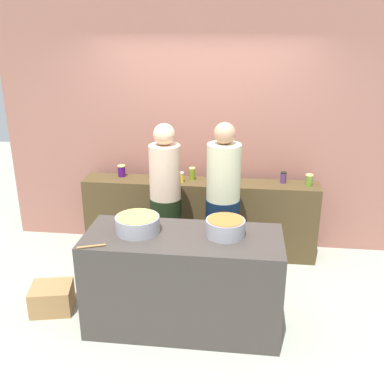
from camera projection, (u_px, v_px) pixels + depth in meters
ground at (188, 304)px, 4.38m from camera, size 12.00×12.00×0.00m
storefront_wall at (203, 123)px, 5.21m from camera, size 4.80×0.12×3.00m
display_shelf at (200, 217)px, 5.25m from camera, size 2.70×0.36×0.90m
prep_table at (183, 281)px, 3.95m from camera, size 1.70×0.70×0.89m
preserve_jar_0 at (122, 171)px, 5.24m from camera, size 0.09×0.09×0.14m
preserve_jar_1 at (153, 173)px, 5.17m from camera, size 0.07×0.07×0.13m
preserve_jar_2 at (169, 173)px, 5.14m from camera, size 0.09×0.09×0.14m
preserve_jar_3 at (181, 177)px, 5.05m from camera, size 0.08×0.08×0.12m
preserve_jar_4 at (192, 174)px, 5.12m from camera, size 0.07×0.07×0.15m
preserve_jar_5 at (211, 175)px, 5.11m from camera, size 0.07×0.07×0.12m
preserve_jar_6 at (283, 177)px, 5.02m from camera, size 0.07×0.07×0.13m
preserve_jar_7 at (309, 180)px, 4.93m from camera, size 0.08×0.08×0.13m
cooking_pot_left at (138, 224)px, 3.84m from camera, size 0.38×0.38×0.15m
cooking_pot_center at (225, 227)px, 3.77m from camera, size 0.33×0.33×0.15m
wooden_spoon at (91, 246)px, 3.59m from camera, size 0.22×0.10×0.02m
cook_with_tongs at (166, 210)px, 4.64m from camera, size 0.33×0.33×1.68m
cook_in_cap at (223, 213)px, 4.54m from camera, size 0.35×0.35×1.71m
bread_crate at (52, 298)px, 4.26m from camera, size 0.44×0.40×0.25m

